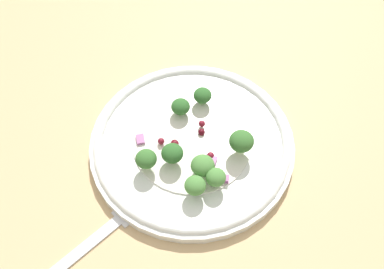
{
  "coord_description": "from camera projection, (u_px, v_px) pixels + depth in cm",
  "views": [
    {
      "loc": [
        -20.48,
        24.62,
        45.06
      ],
      "look_at": [
        -2.56,
        2.29,
        2.7
      ],
      "focal_mm": 41.74,
      "sensor_mm": 36.0,
      "label": 1
    }
  ],
  "objects": [
    {
      "name": "ground_plane",
      "position": [
        188.0,
        129.0,
        0.56
      ],
      "size": [
        180.0,
        180.0,
        2.0
      ],
      "primitive_type": "cube",
      "color": "tan"
    },
    {
      "name": "plate",
      "position": [
        192.0,
        143.0,
        0.53
      ],
      "size": [
        24.08,
        24.08,
        1.7
      ],
      "color": "white",
      "rests_on": "ground_plane"
    },
    {
      "name": "dressing_pool",
      "position": [
        192.0,
        141.0,
        0.52
      ],
      "size": [
        13.97,
        13.97,
        0.2
      ],
      "primitive_type": "cylinder",
      "color": "white",
      "rests_on": "plate"
    },
    {
      "name": "broccoli_floret_0",
      "position": [
        203.0,
        166.0,
        0.49
      ],
      "size": [
        2.64,
        2.64,
        2.67
      ],
      "color": "#9EC684",
      "rests_on": "plate"
    },
    {
      "name": "broccoli_floret_1",
      "position": [
        204.0,
        97.0,
        0.54
      ],
      "size": [
        2.22,
        2.22,
        2.24
      ],
      "color": "#8EB77A",
      "rests_on": "plate"
    },
    {
      "name": "broccoli_floret_2",
      "position": [
        179.0,
        108.0,
        0.53
      ],
      "size": [
        2.26,
        2.26,
        2.29
      ],
      "color": "#9EC684",
      "rests_on": "plate"
    },
    {
      "name": "broccoli_floret_3",
      "position": [
        146.0,
        159.0,
        0.49
      ],
      "size": [
        2.38,
        2.38,
        2.41
      ],
      "color": "#ADD18E",
      "rests_on": "plate"
    },
    {
      "name": "broccoli_floret_4",
      "position": [
        172.0,
        154.0,
        0.49
      ],
      "size": [
        2.46,
        2.46,
        2.49
      ],
      "color": "#ADD18E",
      "rests_on": "plate"
    },
    {
      "name": "broccoli_floret_5",
      "position": [
        195.0,
        186.0,
        0.47
      ],
      "size": [
        2.31,
        2.31,
        2.34
      ],
      "color": "#9EC684",
      "rests_on": "plate"
    },
    {
      "name": "broccoli_floret_6",
      "position": [
        241.0,
        142.0,
        0.5
      ],
      "size": [
        2.8,
        2.8,
        2.84
      ],
      "color": "#ADD18E",
      "rests_on": "plate"
    },
    {
      "name": "broccoli_floret_7",
      "position": [
        216.0,
        177.0,
        0.48
      ],
      "size": [
        2.2,
        2.2,
        2.23
      ],
      "color": "#9EC684",
      "rests_on": "plate"
    },
    {
      "name": "cranberry_0",
      "position": [
        175.0,
        144.0,
        0.51
      ],
      "size": [
        0.97,
        0.97,
        0.97
      ],
      "primitive_type": "sphere",
      "color": "maroon",
      "rests_on": "plate"
    },
    {
      "name": "cranberry_1",
      "position": [
        201.0,
        132.0,
        0.53
      ],
      "size": [
        0.81,
        0.81,
        0.81
      ],
      "primitive_type": "sphere",
      "color": "#4C0A14",
      "rests_on": "plate"
    },
    {
      "name": "cranberry_2",
      "position": [
        203.0,
        122.0,
        0.53
      ],
      "size": [
        0.8,
        0.8,
        0.8
      ],
      "primitive_type": "sphere",
      "color": "maroon",
      "rests_on": "plate"
    },
    {
      "name": "cranberry_3",
      "position": [
        164.0,
        143.0,
        0.51
      ],
      "size": [
        0.78,
        0.78,
        0.78
      ],
      "primitive_type": "sphere",
      "color": "maroon",
      "rests_on": "plate"
    },
    {
      "name": "cranberry_4",
      "position": [
        210.0,
        156.0,
        0.51
      ],
      "size": [
        0.86,
        0.86,
        0.86
      ],
      "primitive_type": "sphere",
      "color": "maroon",
      "rests_on": "plate"
    },
    {
      "name": "onion_bit_0",
      "position": [
        211.0,
        160.0,
        0.5
      ],
      "size": [
        1.66,
        1.52,
        0.34
      ],
      "primitive_type": "cube",
      "rotation": [
        0.0,
        0.0,
        0.37
      ],
      "color": "#843D75",
      "rests_on": "plate"
    },
    {
      "name": "onion_bit_1",
      "position": [
        140.0,
        140.0,
        0.52
      ],
      "size": [
        1.58,
        1.52,
        0.49
      ],
      "primitive_type": "cube",
      "rotation": [
        0.0,
        0.0,
        2.46
      ],
      "color": "#A35B93",
      "rests_on": "plate"
    },
    {
      "name": "onion_bit_2",
      "position": [
        224.0,
        179.0,
        0.49
      ],
      "size": [
        1.43,
        1.29,
        0.59
      ],
      "primitive_type": "cube",
      "rotation": [
        0.0,
        0.0,
        0.5
      ],
      "color": "#843D75",
      "rests_on": "plate"
    },
    {
      "name": "fork",
      "position": [
        84.0,
        248.0,
        0.46
      ],
      "size": [
        4.32,
        18.67,
        0.5
      ],
      "color": "silver",
      "rests_on": "ground_plane"
    }
  ]
}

